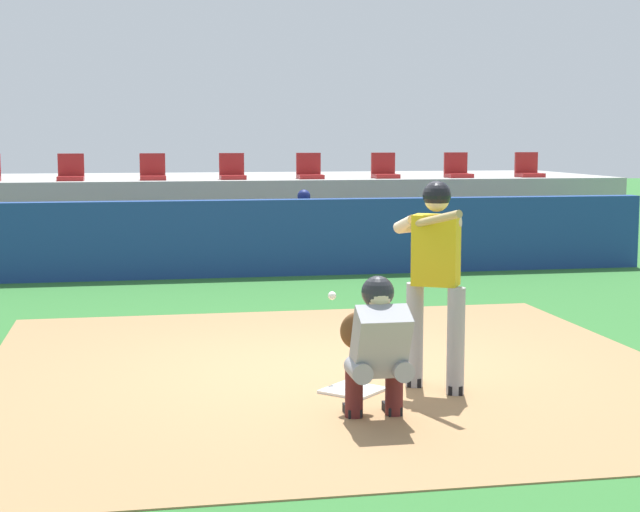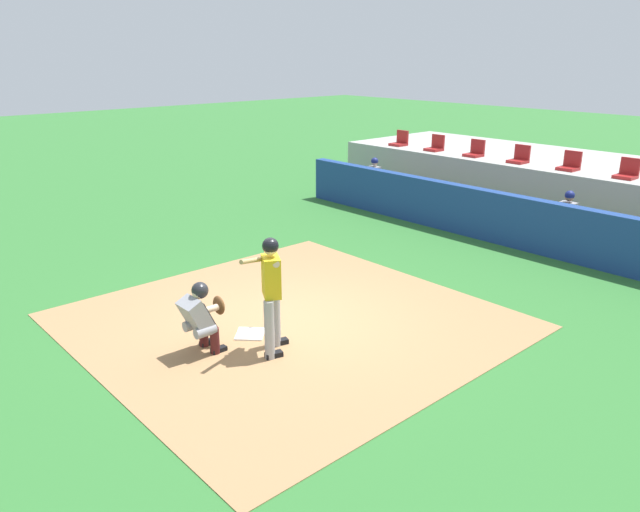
# 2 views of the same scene
# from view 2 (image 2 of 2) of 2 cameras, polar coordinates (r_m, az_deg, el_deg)

# --- Properties ---
(ground_plane) EXTENTS (80.00, 80.00, 0.00)m
(ground_plane) POSITION_cam_2_polar(r_m,az_deg,el_deg) (10.23, -2.94, -6.15)
(ground_plane) COLOR #2D6B2D
(dirt_infield) EXTENTS (6.40, 6.40, 0.01)m
(dirt_infield) POSITION_cam_2_polar(r_m,az_deg,el_deg) (10.23, -2.94, -6.12)
(dirt_infield) COLOR #9E754C
(dirt_infield) RESTS_ON ground
(home_plate) EXTENTS (0.62, 0.62, 0.02)m
(home_plate) POSITION_cam_2_polar(r_m,az_deg,el_deg) (9.79, -6.61, -7.31)
(home_plate) COLOR white
(home_plate) RESTS_ON dirt_infield
(batter_at_plate) EXTENTS (0.56, 0.90, 1.80)m
(batter_at_plate) POSITION_cam_2_polar(r_m,az_deg,el_deg) (8.83, -4.60, -3.03)
(batter_at_plate) COLOR #99999E
(batter_at_plate) RESTS_ON ground
(catcher_crouched) EXTENTS (0.48, 1.64, 1.13)m
(catcher_crouched) POSITION_cam_2_polar(r_m,az_deg,el_deg) (9.14, -11.09, -5.46)
(catcher_crouched) COLOR gray
(catcher_crouched) RESTS_ON ground
(dugout_wall) EXTENTS (13.00, 0.30, 1.20)m
(dugout_wall) POSITION_cam_2_polar(r_m,az_deg,el_deg) (14.75, 17.06, 3.35)
(dugout_wall) COLOR navy
(dugout_wall) RESTS_ON ground
(dugout_bench) EXTENTS (11.80, 0.44, 0.45)m
(dugout_bench) POSITION_cam_2_polar(r_m,az_deg,el_deg) (15.68, 18.86, 2.64)
(dugout_bench) COLOR olive
(dugout_bench) RESTS_ON ground
(dugout_player_0) EXTENTS (0.49, 0.70, 1.30)m
(dugout_player_0) POSITION_cam_2_polar(r_m,az_deg,el_deg) (18.39, 4.87, 7.28)
(dugout_player_0) COLOR #939399
(dugout_player_0) RESTS_ON ground
(dugout_player_1) EXTENTS (0.49, 0.70, 1.30)m
(dugout_player_1) POSITION_cam_2_polar(r_m,az_deg,el_deg) (14.99, 22.06, 3.34)
(dugout_player_1) COLOR #939399
(dugout_player_1) RESTS_ON ground
(stands_platform) EXTENTS (15.00, 4.40, 1.40)m
(stands_platform) POSITION_cam_2_polar(r_m,az_deg,el_deg) (18.56, 24.31, 5.87)
(stands_platform) COLOR #9E9E99
(stands_platform) RESTS_ON ground
(stadium_seat_0) EXTENTS (0.46, 0.46, 0.48)m
(stadium_seat_0) POSITION_cam_2_polar(r_m,az_deg,el_deg) (20.19, 7.56, 10.69)
(stadium_seat_0) COLOR #A51E1E
(stadium_seat_0) RESTS_ON stands_platform
(stadium_seat_1) EXTENTS (0.46, 0.46, 0.48)m
(stadium_seat_1) POSITION_cam_2_polar(r_m,az_deg,el_deg) (19.29, 10.85, 10.15)
(stadium_seat_1) COLOR #A51E1E
(stadium_seat_1) RESTS_ON stands_platform
(stadium_seat_2) EXTENTS (0.46, 0.46, 0.48)m
(stadium_seat_2) POSITION_cam_2_polar(r_m,az_deg,el_deg) (18.46, 14.43, 9.52)
(stadium_seat_2) COLOR #A51E1E
(stadium_seat_2) RESTS_ON stands_platform
(stadium_seat_3) EXTENTS (0.46, 0.46, 0.48)m
(stadium_seat_3) POSITION_cam_2_polar(r_m,az_deg,el_deg) (17.71, 18.32, 8.80)
(stadium_seat_3) COLOR #A51E1E
(stadium_seat_3) RESTS_ON stands_platform
(stadium_seat_4) EXTENTS (0.46, 0.46, 0.48)m
(stadium_seat_4) POSITION_cam_2_polar(r_m,az_deg,el_deg) (17.05, 22.52, 7.97)
(stadium_seat_4) COLOR #A51E1E
(stadium_seat_4) RESTS_ON stands_platform
(stadium_seat_5) EXTENTS (0.46, 0.46, 0.48)m
(stadium_seat_5) POSITION_cam_2_polar(r_m,az_deg,el_deg) (16.48, 27.01, 7.04)
(stadium_seat_5) COLOR #A51E1E
(stadium_seat_5) RESTS_ON stands_platform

